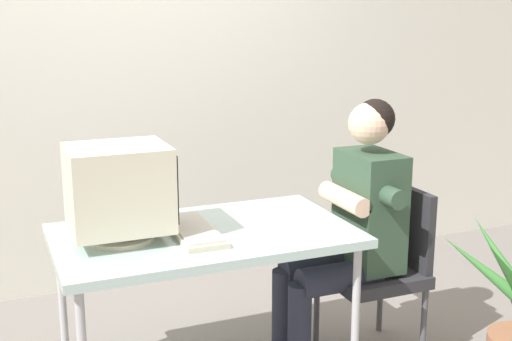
{
  "coord_description": "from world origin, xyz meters",
  "views": [
    {
      "loc": [
        -0.86,
        -2.66,
        1.69
      ],
      "look_at": [
        0.24,
        0.0,
        1.0
      ],
      "focal_mm": 47.31,
      "sensor_mm": 36.0,
      "label": 1
    }
  ],
  "objects_px": {
    "desk": "(204,243)",
    "keyboard": "(193,230)",
    "office_chair": "(382,261)",
    "person_seated": "(350,225)",
    "crt_monitor": "(119,189)"
  },
  "relations": [
    {
      "from": "keyboard",
      "to": "person_seated",
      "type": "xyz_separation_m",
      "value": [
        0.78,
        0.0,
        -0.07
      ]
    },
    {
      "from": "crt_monitor",
      "to": "person_seated",
      "type": "height_order",
      "value": "person_seated"
    },
    {
      "from": "keyboard",
      "to": "office_chair",
      "type": "bearing_deg",
      "value": 0.02
    },
    {
      "from": "desk",
      "to": "crt_monitor",
      "type": "relative_size",
      "value": 3.09
    },
    {
      "from": "person_seated",
      "to": "office_chair",
      "type": "bearing_deg",
      "value": 0.0
    },
    {
      "from": "desk",
      "to": "keyboard",
      "type": "height_order",
      "value": "keyboard"
    },
    {
      "from": "crt_monitor",
      "to": "person_seated",
      "type": "relative_size",
      "value": 0.32
    },
    {
      "from": "person_seated",
      "to": "desk",
      "type": "bearing_deg",
      "value": 178.97
    },
    {
      "from": "office_chair",
      "to": "person_seated",
      "type": "height_order",
      "value": "person_seated"
    },
    {
      "from": "keyboard",
      "to": "person_seated",
      "type": "relative_size",
      "value": 0.37
    },
    {
      "from": "keyboard",
      "to": "office_chair",
      "type": "distance_m",
      "value": 1.01
    },
    {
      "from": "desk",
      "to": "keyboard",
      "type": "bearing_deg",
      "value": -166.34
    },
    {
      "from": "keyboard",
      "to": "desk",
      "type": "bearing_deg",
      "value": 13.66
    },
    {
      "from": "keyboard",
      "to": "office_chair",
      "type": "relative_size",
      "value": 0.56
    },
    {
      "from": "office_chair",
      "to": "desk",
      "type": "bearing_deg",
      "value": 179.18
    }
  ]
}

